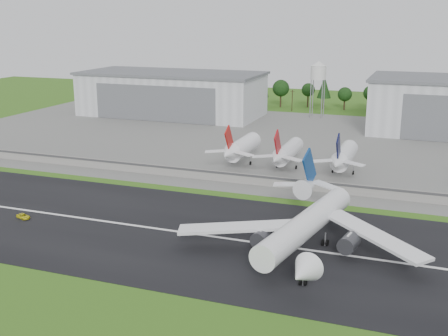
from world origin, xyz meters
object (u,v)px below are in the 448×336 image
at_px(ground_vehicle, 23,216).
at_px(parked_jet_red_a, 240,148).
at_px(parked_jet_red_b, 286,153).
at_px(parked_jet_navy, 343,157).
at_px(main_airliner, 306,231).

xyz_separation_m(ground_vehicle, parked_jet_red_a, (36.29, 72.18, 5.71)).
xyz_separation_m(parked_jet_red_b, parked_jet_navy, (19.71, 0.03, 0.18)).
bearing_deg(main_airliner, ground_vehicle, 14.69).
height_order(ground_vehicle, parked_jet_navy, parked_jet_navy).
distance_m(main_airliner, parked_jet_red_b, 70.37).
xyz_separation_m(main_airliner, parked_jet_red_a, (-38.34, 67.02, 1.52)).
xyz_separation_m(parked_jet_red_a, parked_jet_navy, (36.52, -0.02, -0.13)).
distance_m(ground_vehicle, parked_jet_red_a, 80.99).
relative_size(main_airliner, parked_jet_navy, 1.89).
bearing_deg(parked_jet_navy, parked_jet_red_a, 179.97).
xyz_separation_m(main_airliner, parked_jet_red_b, (-21.53, 66.98, 1.22)).
distance_m(parked_jet_red_a, parked_jet_navy, 36.52).
distance_m(ground_vehicle, parked_jet_navy, 102.66).
bearing_deg(ground_vehicle, parked_jet_red_b, -16.49).
height_order(ground_vehicle, parked_jet_red_b, parked_jet_red_b).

